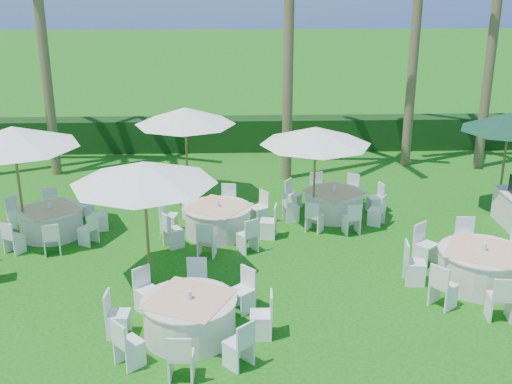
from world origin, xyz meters
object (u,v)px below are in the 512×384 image
at_px(banquet_table_c, 481,267).
at_px(banquet_table_f, 334,203).
at_px(banquet_table_b, 190,316).
at_px(umbrella_a, 13,137).
at_px(banquet_table_e, 218,220).
at_px(banquet_table_d, 51,221).
at_px(umbrella_d, 316,136).
at_px(umbrella_green, 509,122).
at_px(umbrella_b, 144,173).
at_px(umbrella_c, 185,116).

relative_size(banquet_table_c, banquet_table_f, 1.14).
distance_m(banquet_table_b, umbrella_a, 6.88).
bearing_deg(banquet_table_e, banquet_table_d, 178.40).
bearing_deg(umbrella_d, umbrella_green, 5.66).
height_order(banquet_table_e, umbrella_d, umbrella_d).
bearing_deg(banquet_table_f, umbrella_b, -141.02).
distance_m(banquet_table_c, umbrella_b, 7.49).
relative_size(banquet_table_d, umbrella_green, 0.99).
xyz_separation_m(banquet_table_b, umbrella_green, (8.27, 6.06, 2.20)).
distance_m(umbrella_d, umbrella_green, 5.31).
distance_m(banquet_table_e, umbrella_b, 3.64).
height_order(banquet_table_f, umbrella_green, umbrella_green).
bearing_deg(banquet_table_e, banquet_table_c, -27.66).
xyz_separation_m(banquet_table_b, banquet_table_f, (3.61, 5.96, -0.03)).
height_order(banquet_table_c, umbrella_a, umbrella_a).
bearing_deg(banquet_table_f, umbrella_d, -145.25).
height_order(umbrella_b, umbrella_green, umbrella_green).
height_order(banquet_table_b, banquet_table_e, banquet_table_b).
height_order(banquet_table_b, umbrella_b, umbrella_b).
xyz_separation_m(banquet_table_c, umbrella_c, (-6.67, 5.60, 2.11)).
distance_m(banquet_table_b, umbrella_d, 6.60).
bearing_deg(umbrella_b, banquet_table_d, 136.30).
height_order(umbrella_a, umbrella_green, umbrella_a).
relative_size(banquet_table_d, umbrella_b, 0.92).
relative_size(umbrella_a, umbrella_b, 1.03).
relative_size(banquet_table_f, umbrella_b, 0.93).
bearing_deg(umbrella_b, umbrella_c, 84.34).
bearing_deg(umbrella_d, banquet_table_e, -164.12).
bearing_deg(umbrella_b, banquet_table_b, -65.56).
height_order(banquet_table_b, umbrella_d, umbrella_d).
bearing_deg(banquet_table_c, umbrella_a, 164.60).
xyz_separation_m(umbrella_a, umbrella_d, (7.46, 0.80, -0.25)).
bearing_deg(umbrella_green, umbrella_c, 171.26).
bearing_deg(banquet_table_f, banquet_table_d, -172.09).
height_order(banquet_table_c, banquet_table_f, banquet_table_c).
bearing_deg(banquet_table_b, umbrella_d, 61.59).
bearing_deg(banquet_table_d, banquet_table_b, -52.07).
xyz_separation_m(banquet_table_c, umbrella_d, (-3.18, 3.73, 1.98)).
xyz_separation_m(banquet_table_e, umbrella_b, (-1.45, -2.58, 2.11)).
bearing_deg(umbrella_b, banquet_table_c, -3.36).
height_order(banquet_table_e, umbrella_c, umbrella_c).
xyz_separation_m(umbrella_b, umbrella_c, (0.51, 5.18, 0.03)).
relative_size(banquet_table_e, banquet_table_f, 1.06).
relative_size(umbrella_c, umbrella_d, 0.99).
bearing_deg(umbrella_d, umbrella_c, 151.79).
bearing_deg(banquet_table_f, banquet_table_c, -58.33).
bearing_deg(banquet_table_b, banquet_table_f, 58.80).
xyz_separation_m(umbrella_b, umbrella_d, (4.00, 3.31, -0.10)).
bearing_deg(umbrella_c, umbrella_green, -8.74).
xyz_separation_m(umbrella_d, umbrella_green, (5.28, 0.52, 0.20)).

